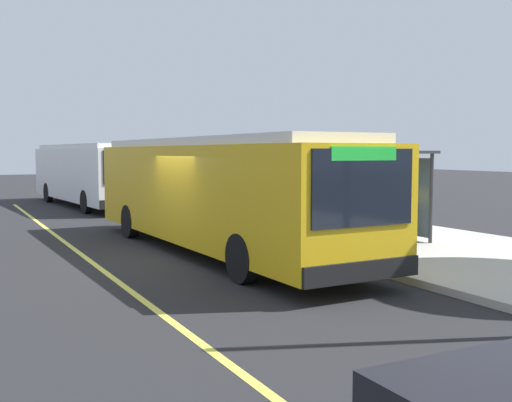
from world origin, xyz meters
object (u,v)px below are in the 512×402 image
Objects in this scene: transit_bus_main at (216,190)px; pedestrian_commuter at (297,204)px; transit_bus_second at (89,172)px; waiting_bench at (379,220)px; route_sign_post at (355,179)px.

transit_bus_main is 2.73m from pedestrian_commuter.
transit_bus_second is (-15.01, -0.06, -0.00)m from transit_bus_main.
pedestrian_commuter is at bearing 10.51° from transit_bus_second.
pedestrian_commuter is (-0.96, -2.21, 0.48)m from waiting_bench.
transit_bus_main is 7.16× the size of pedestrian_commuter.
transit_bus_second is at bearing -162.50° from waiting_bench.
transit_bus_main is at bearing -97.05° from waiting_bench.
route_sign_post is 3.38m from pedestrian_commuter.
transit_bus_second reaches higher than pedestrian_commuter.
route_sign_post is (17.90, 2.35, 0.34)m from transit_bus_second.
transit_bus_second reaches higher than waiting_bench.
waiting_bench is at bearing 82.95° from transit_bus_main.
transit_bus_main and route_sign_post have the same top height.
transit_bus_main is 7.56× the size of waiting_bench.
pedestrian_commuter is (-0.36, 2.66, -0.50)m from transit_bus_main.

